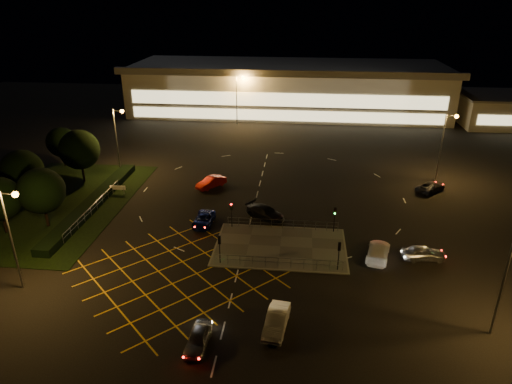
# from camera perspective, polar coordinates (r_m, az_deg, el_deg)

# --- Properties ---
(ground) EXTENTS (180.00, 180.00, 0.00)m
(ground) POSITION_cam_1_polar(r_m,az_deg,el_deg) (52.53, 0.99, -5.69)
(ground) COLOR black
(ground) RESTS_ON ground
(pedestrian_island) EXTENTS (14.00, 9.00, 0.12)m
(pedestrian_island) POSITION_cam_1_polar(r_m,az_deg,el_deg) (50.66, 3.05, -6.84)
(pedestrian_island) COLOR #4C4944
(pedestrian_island) RESTS_ON ground
(grass_verge) EXTENTS (18.00, 30.00, 0.08)m
(grass_verge) POSITION_cam_1_polar(r_m,az_deg,el_deg) (65.90, -23.55, -1.38)
(grass_verge) COLOR black
(grass_verge) RESTS_ON ground
(hedge) EXTENTS (2.00, 26.00, 1.00)m
(hedge) POSITION_cam_1_polar(r_m,az_deg,el_deg) (63.44, -19.67, -1.25)
(hedge) COLOR black
(hedge) RESTS_ON ground
(supermarket) EXTENTS (72.00, 26.50, 10.50)m
(supermarket) POSITION_cam_1_polar(r_m,az_deg,el_deg) (109.55, 3.96, 12.90)
(supermarket) COLOR beige
(supermarket) RESTS_ON ground
(retail_unit_a) EXTENTS (18.80, 14.80, 6.35)m
(retail_unit_a) POSITION_cam_1_polar(r_m,az_deg,el_deg) (110.44, 28.65, 9.06)
(retail_unit_a) COLOR beige
(retail_unit_a) RESTS_ON ground
(streetlight_sw) EXTENTS (1.78, 0.56, 10.03)m
(streetlight_sw) POSITION_cam_1_polar(r_m,az_deg,el_deg) (46.33, -28.14, -3.83)
(streetlight_sw) COLOR slate
(streetlight_sw) RESTS_ON ground
(streetlight_nw) EXTENTS (1.78, 0.56, 10.03)m
(streetlight_nw) POSITION_cam_1_polar(r_m,az_deg,el_deg) (71.89, -16.83, 7.19)
(streetlight_nw) COLOR slate
(streetlight_nw) RESTS_ON ground
(streetlight_ne) EXTENTS (1.78, 0.56, 10.03)m
(streetlight_ne) POSITION_cam_1_polar(r_m,az_deg,el_deg) (71.38, 22.62, 6.25)
(streetlight_ne) COLOR slate
(streetlight_ne) RESTS_ON ground
(streetlight_far_left) EXTENTS (1.78, 0.56, 10.03)m
(streetlight_far_left) POSITION_cam_1_polar(r_m,az_deg,el_deg) (96.49, -2.18, 12.21)
(streetlight_far_left) COLOR slate
(streetlight_far_left) RESTS_ON ground
(streetlight_far_right) EXTENTS (1.78, 0.56, 10.03)m
(streetlight_far_right) POSITION_cam_1_polar(r_m,az_deg,el_deg) (101.06, 21.53, 11.14)
(streetlight_far_right) COLOR slate
(streetlight_far_right) RESTS_ON ground
(signal_sw) EXTENTS (0.28, 0.30, 3.15)m
(signal_sw) POSITION_cam_1_polar(r_m,az_deg,el_deg) (46.68, -4.58, -6.48)
(signal_sw) COLOR black
(signal_sw) RESTS_ON pedestrian_island
(signal_se) EXTENTS (0.28, 0.30, 3.15)m
(signal_se) POSITION_cam_1_polar(r_m,az_deg,el_deg) (46.20, 10.34, -7.18)
(signal_se) COLOR black
(signal_se) RESTS_ON pedestrian_island
(signal_nw) EXTENTS (0.28, 0.30, 3.15)m
(signal_nw) POSITION_cam_1_polar(r_m,az_deg,el_deg) (53.63, -3.07, -2.22)
(signal_nw) COLOR black
(signal_nw) RESTS_ON pedestrian_island
(signal_ne) EXTENTS (0.28, 0.30, 3.15)m
(signal_ne) POSITION_cam_1_polar(r_m,az_deg,el_deg) (53.20, 9.82, -2.78)
(signal_ne) COLOR black
(signal_ne) RESTS_ON pedestrian_island
(tree_b) EXTENTS (5.40, 5.40, 7.35)m
(tree_b) POSITION_cam_1_polar(r_m,az_deg,el_deg) (66.31, -27.21, 2.41)
(tree_b) COLOR black
(tree_b) RESTS_ON ground
(tree_c) EXTENTS (5.76, 5.76, 7.84)m
(tree_c) POSITION_cam_1_polar(r_m,az_deg,el_deg) (70.73, -21.20, 4.95)
(tree_c) COLOR black
(tree_c) RESTS_ON ground
(tree_d) EXTENTS (4.68, 4.68, 6.37)m
(tree_d) POSITION_cam_1_polar(r_m,az_deg,el_deg) (78.82, -23.14, 5.76)
(tree_d) COLOR black
(tree_d) RESTS_ON ground
(tree_e) EXTENTS (5.40, 5.40, 7.35)m
(tree_e) POSITION_cam_1_polar(r_m,az_deg,el_deg) (58.48, -25.26, 0.13)
(tree_e) COLOR black
(tree_e) RESTS_ON ground
(car_near_silver) EXTENTS (1.80, 4.21, 1.42)m
(car_near_silver) POSITION_cam_1_polar(r_m,az_deg,el_deg) (38.08, -7.25, -17.71)
(car_near_silver) COLOR #A2A4A9
(car_near_silver) RESTS_ON ground
(car_queue_white) EXTENTS (2.21, 4.87, 1.55)m
(car_queue_white) POSITION_cam_1_polar(r_m,az_deg,el_deg) (39.37, 2.59, -15.76)
(car_queue_white) COLOR white
(car_queue_white) RESTS_ON ground
(car_left_blue) EXTENTS (2.24, 4.72, 1.30)m
(car_left_blue) POSITION_cam_1_polar(r_m,az_deg,el_deg) (55.41, -6.54, -3.43)
(car_left_blue) COLOR #0D154E
(car_left_blue) RESTS_ON ground
(car_far_dkgrey) EXTENTS (5.50, 4.67, 1.51)m
(car_far_dkgrey) POSITION_cam_1_polar(r_m,az_deg,el_deg) (56.61, 1.17, -2.53)
(car_far_dkgrey) COLOR black
(car_far_dkgrey) RESTS_ON ground
(car_right_silver) EXTENTS (4.65, 2.26, 1.53)m
(car_right_silver) POSITION_cam_1_polar(r_m,az_deg,el_deg) (51.21, 20.22, -7.16)
(car_right_silver) COLOR #A6A8AD
(car_right_silver) RESTS_ON ground
(car_circ_red) EXTENTS (4.18, 4.65, 1.53)m
(car_circ_red) POSITION_cam_1_polar(r_m,az_deg,el_deg) (65.74, -5.63, 1.23)
(car_circ_red) COLOR #9A110B
(car_circ_red) RESTS_ON ground
(car_east_grey) EXTENTS (4.97, 4.85, 1.32)m
(car_east_grey) POSITION_cam_1_polar(r_m,az_deg,el_deg) (68.67, 21.00, 0.60)
(car_east_grey) COLOR black
(car_east_grey) RESTS_ON ground
(car_approach_white) EXTENTS (3.39, 5.70, 1.55)m
(car_approach_white) POSITION_cam_1_polar(r_m,az_deg,el_deg) (50.06, 15.04, -7.17)
(car_approach_white) COLOR beige
(car_approach_white) RESTS_ON ground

